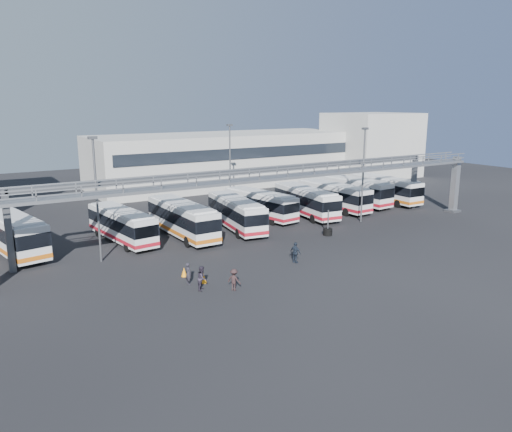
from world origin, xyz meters
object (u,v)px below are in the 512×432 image
bus_2 (122,224)px  bus_9 (385,188)px  light_pole_mid (363,170)px  pedestrian_c (234,280)px  bus_8 (352,190)px  bus_4 (236,212)px  tire_stack (328,231)px  pedestrian_d (295,253)px  cone_left (184,272)px  bus_7 (333,195)px  light_pole_left (96,193)px  bus_6 (306,200)px  bus_3 (182,218)px  bus_5 (260,204)px  light_pole_back (230,161)px  pedestrian_b (202,278)px  pedestrian_a (188,274)px  cone_right (203,278)px  bus_0 (10,232)px

bus_2 → bus_9: (35.05, 0.69, 0.11)m
light_pole_mid → bus_9: size_ratio=0.93×
pedestrian_c → bus_8: bearing=-86.7°
bus_4 → tire_stack: 9.51m
bus_4 → pedestrian_d: size_ratio=6.32×
bus_2 → cone_left: size_ratio=14.91×
bus_2 → bus_7: 26.12m
light_pole_left → bus_6: light_pole_left is taller
bus_3 → bus_5: bus_3 is taller
bus_3 → pedestrian_d: (4.46, -12.37, -1.02)m
light_pole_back → tire_stack: light_pole_back is taller
bus_4 → tire_stack: (6.45, -6.85, -1.38)m
bus_2 → pedestrian_b: size_ratio=6.09×
bus_9 → cone_left: (-34.07, -12.55, -1.49)m
light_pole_back → bus_2: (-16.68, -9.11, -3.99)m
light_pole_back → pedestrian_d: light_pole_back is taller
light_pole_mid → bus_4: (-13.26, 4.35, -3.92)m
pedestrian_a → light_pole_back: bearing=-39.8°
bus_5 → pedestrian_d: size_ratio=6.03×
tire_stack → light_pole_left: bearing=170.6°
bus_5 → pedestrian_a: (-15.53, -14.83, -0.92)m
bus_2 → cone_left: (0.98, -11.86, -1.38)m
bus_4 → cone_right: 15.85m
bus_0 → bus_2: bus_0 is taller
bus_4 → bus_8: bus_8 is taller
bus_6 → bus_5: bearing=169.2°
pedestrian_c → pedestrian_d: (7.23, 2.65, 0.09)m
cone_left → light_pole_mid: bearing=14.1°
bus_4 → bus_8: 19.19m
cone_left → cone_right: cone_right is taller
light_pole_back → bus_4: size_ratio=0.93×
light_pole_back → bus_9: bearing=-24.6°
bus_5 → tire_stack: 9.91m
bus_9 → cone_left: bearing=-158.5°
bus_4 → bus_6: bus_6 is taller
light_pole_mid → bus_0: 34.90m
bus_3 → cone_right: size_ratio=15.09×
bus_2 → bus_5: (16.09, 1.27, -0.01)m
bus_5 → pedestrian_b: bus_5 is taller
pedestrian_d → bus_4: bearing=-22.0°
bus_2 → pedestrian_a: bus_2 is taller
bus_4 → light_pole_left: bearing=-158.4°
bus_3 → cone_left: 11.59m
pedestrian_a → pedestrian_c: pedestrian_a is taller
bus_0 → bus_7: bus_0 is taller
bus_2 → pedestrian_a: bearing=-94.4°
pedestrian_b → cone_left: bearing=39.0°
light_pole_mid → pedestrian_d: size_ratio=5.86×
bus_3 → cone_left: bearing=-114.1°
pedestrian_b → bus_4: bearing=2.2°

